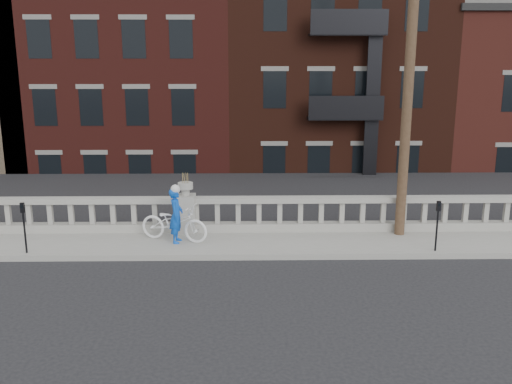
# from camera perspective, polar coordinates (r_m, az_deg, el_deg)

# --- Properties ---
(ground) EXTENTS (120.00, 120.00, 0.00)m
(ground) POSITION_cam_1_polar(r_m,az_deg,el_deg) (13.33, -8.67, -9.68)
(ground) COLOR black
(ground) RESTS_ON ground
(sidewalk) EXTENTS (32.00, 2.20, 0.15)m
(sidewalk) POSITION_cam_1_polar(r_m,az_deg,el_deg) (16.08, -7.28, -5.19)
(sidewalk) COLOR gray
(sidewalk) RESTS_ON ground
(balustrade) EXTENTS (28.00, 0.34, 1.03)m
(balustrade) POSITION_cam_1_polar(r_m,az_deg,el_deg) (16.81, -6.99, -2.32)
(balustrade) COLOR gray
(balustrade) RESTS_ON sidewalk
(planter_pedestal) EXTENTS (0.55, 0.55, 1.76)m
(planter_pedestal) POSITION_cam_1_polar(r_m,az_deg,el_deg) (16.76, -7.01, -1.70)
(planter_pedestal) COLOR gray
(planter_pedestal) RESTS_ON sidewalk
(lower_level) EXTENTS (80.00, 44.00, 20.80)m
(lower_level) POSITION_cam_1_polar(r_m,az_deg,el_deg) (35.28, -2.94, 9.45)
(lower_level) COLOR #605E59
(lower_level) RESTS_ON ground
(utility_pole) EXTENTS (1.60, 0.28, 10.00)m
(utility_pole) POSITION_cam_1_polar(r_m,az_deg,el_deg) (16.32, 15.18, 13.19)
(utility_pole) COLOR #422D1E
(utility_pole) RESTS_ON sidewalk
(parking_meter_b) EXTENTS (0.10, 0.09, 1.36)m
(parking_meter_b) POSITION_cam_1_polar(r_m,az_deg,el_deg) (15.98, -22.20, -2.79)
(parking_meter_b) COLOR black
(parking_meter_b) RESTS_ON sidewalk
(parking_meter_c) EXTENTS (0.10, 0.09, 1.36)m
(parking_meter_c) POSITION_cam_1_polar(r_m,az_deg,el_deg) (15.70, 17.69, -2.69)
(parking_meter_c) COLOR black
(parking_meter_c) RESTS_ON sidewalk
(bicycle) EXTENTS (2.10, 1.29, 1.04)m
(bicycle) POSITION_cam_1_polar(r_m,az_deg,el_deg) (16.04, -8.18, -3.04)
(bicycle) COLOR white
(bicycle) RESTS_ON sidewalk
(cyclist) EXTENTS (0.41, 0.58, 1.53)m
(cyclist) POSITION_cam_1_polar(r_m,az_deg,el_deg) (15.82, -7.98, -2.35)
(cyclist) COLOR blue
(cyclist) RESTS_ON sidewalk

